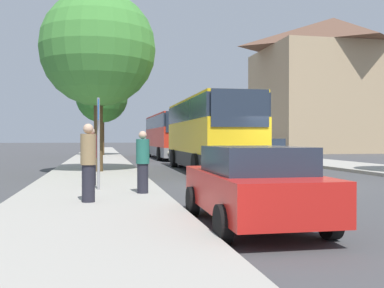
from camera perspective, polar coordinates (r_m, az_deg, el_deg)
ground_plane at (r=16.56m, az=12.69°, el=-4.97°), size 300.00×300.00×0.00m
sidewalk_left at (r=15.12m, az=-12.42°, el=-5.22°), size 4.00×120.00×0.15m
building_right_background at (r=56.09m, az=17.51°, el=7.16°), size 16.81×12.85×15.88m
bus_front at (r=22.37m, az=2.14°, el=1.37°), size 2.93×10.90×3.54m
bus_middle at (r=36.25m, az=-2.99°, el=1.10°), size 2.79×11.68×3.50m
parked_car_left_curb at (r=8.43m, az=7.75°, el=-5.13°), size 2.04×4.17×1.49m
parked_car_right_near at (r=28.86m, az=9.59°, el=-0.88°), size 2.06×4.25×1.61m
parked_car_right_far at (r=45.25m, az=1.96°, el=-0.38°), size 2.18×4.53×1.42m
bus_stop_sign at (r=13.30m, az=-11.80°, el=1.41°), size 0.08×0.45×2.67m
pedestrian_waiting_near at (r=10.75m, az=-13.03°, el=-2.27°), size 0.36×0.36×1.83m
pedestrian_waiting_far at (r=14.62m, az=-12.69°, el=-1.49°), size 0.36×0.36×1.83m
pedestrian_walking_back at (r=12.24m, az=-6.28°, el=-2.28°), size 0.36×0.36×1.69m
tree_left_near at (r=40.66m, az=-11.37°, el=5.86°), size 4.56×4.56×7.43m
tree_left_far at (r=20.99m, az=-11.83°, el=11.71°), size 5.16×5.16×8.09m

